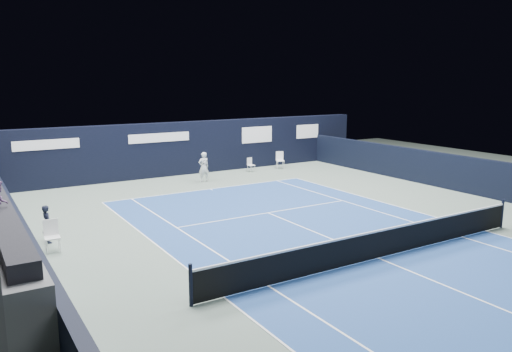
# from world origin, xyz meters

# --- Properties ---
(ground) EXTENTS (48.00, 48.00, 0.00)m
(ground) POSITION_xyz_m (0.00, 2.00, 0.00)
(ground) COLOR #5A6A60
(ground) RESTS_ON ground
(court_surface) EXTENTS (10.97, 23.77, 0.01)m
(court_surface) POSITION_xyz_m (0.00, 0.00, 0.00)
(court_surface) COLOR navy
(court_surface) RESTS_ON ground
(enclosure_wall_right) EXTENTS (0.30, 22.00, 1.80)m
(enclosure_wall_right) POSITION_xyz_m (10.50, 6.00, 0.90)
(enclosure_wall_right) COLOR black
(enclosure_wall_right) RESTS_ON ground
(folding_chair_back_a) EXTENTS (0.42, 0.44, 0.85)m
(folding_chair_back_a) POSITION_xyz_m (4.36, 15.16, 0.56)
(folding_chair_back_a) COLOR silver
(folding_chair_back_a) RESTS_ON ground
(folding_chair_back_b) EXTENTS (0.62, 0.61, 1.07)m
(folding_chair_back_b) POSITION_xyz_m (6.54, 15.11, 0.61)
(folding_chair_back_b) COLOR white
(folding_chair_back_b) RESTS_ON ground
(line_judge_chair) EXTENTS (0.49, 0.48, 1.06)m
(line_judge_chair) POSITION_xyz_m (-8.59, 6.06, 0.60)
(line_judge_chair) COLOR white
(line_judge_chair) RESTS_ON ground
(line_judge) EXTENTS (0.39, 0.53, 1.32)m
(line_judge) POSITION_xyz_m (-8.56, 7.08, 0.66)
(line_judge) COLOR black
(line_judge) RESTS_ON ground
(court_markings) EXTENTS (11.03, 23.83, 0.00)m
(court_markings) POSITION_xyz_m (0.00, 0.00, 0.01)
(court_markings) COLOR white
(court_markings) RESTS_ON court_surface
(tennis_net) EXTENTS (12.90, 0.10, 1.10)m
(tennis_net) POSITION_xyz_m (0.00, 0.00, 0.51)
(tennis_net) COLOR black
(tennis_net) RESTS_ON ground
(back_sponsor_wall) EXTENTS (26.00, 0.63, 3.10)m
(back_sponsor_wall) POSITION_xyz_m (0.01, 16.50, 1.55)
(back_sponsor_wall) COLOR black
(back_sponsor_wall) RESTS_ON ground
(side_barrier_left) EXTENTS (0.33, 22.00, 1.20)m
(side_barrier_left) POSITION_xyz_m (-9.50, 5.97, 0.60)
(side_barrier_left) COLOR black
(side_barrier_left) RESTS_ON ground
(tennis_player) EXTENTS (0.60, 0.81, 1.64)m
(tennis_player) POSITION_xyz_m (0.59, 13.82, 0.82)
(tennis_player) COLOR white
(tennis_player) RESTS_ON ground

